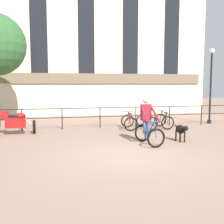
% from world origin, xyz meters
% --- Properties ---
extents(ground_plane, '(60.00, 60.00, 0.00)m').
position_xyz_m(ground_plane, '(0.00, 0.00, 0.00)').
color(ground_plane, '#8E7060').
extents(canal_railing, '(15.05, 0.05, 1.05)m').
position_xyz_m(canal_railing, '(-0.00, 5.20, 0.71)').
color(canal_railing, black).
rests_on(canal_railing, ground_plane).
extents(building_facade, '(18.00, 0.72, 10.21)m').
position_xyz_m(building_facade, '(0.00, 10.99, 5.08)').
color(building_facade, beige).
rests_on(building_facade, ground_plane).
extents(cyclist_with_bike, '(0.78, 1.23, 1.70)m').
position_xyz_m(cyclist_with_bike, '(1.13, 1.40, 0.76)').
color(cyclist_with_bike, black).
rests_on(cyclist_with_bike, ground_plane).
extents(dog, '(0.32, 0.89, 0.66)m').
position_xyz_m(dog, '(2.49, 1.40, 0.47)').
color(dog, black).
rests_on(dog, ground_plane).
extents(parked_motorcycle, '(1.71, 0.76, 1.35)m').
position_xyz_m(parked_motorcycle, '(-3.91, 4.27, 0.56)').
color(parked_motorcycle, black).
rests_on(parked_motorcycle, ground_plane).
extents(parked_bicycle_near_lamp, '(0.79, 1.18, 0.86)m').
position_xyz_m(parked_bicycle_near_lamp, '(1.32, 4.54, 0.36)').
color(parked_bicycle_near_lamp, black).
rests_on(parked_bicycle_near_lamp, ground_plane).
extents(parked_bicycle_mid_left, '(0.78, 1.18, 0.86)m').
position_xyz_m(parked_bicycle_mid_left, '(2.24, 4.54, 0.36)').
color(parked_bicycle_mid_left, black).
rests_on(parked_bicycle_mid_left, ground_plane).
extents(parked_bicycle_mid_right, '(0.71, 1.14, 0.86)m').
position_xyz_m(parked_bicycle_mid_right, '(3.14, 4.54, 0.36)').
color(parked_bicycle_mid_right, black).
rests_on(parked_bicycle_mid_right, ground_plane).
extents(street_lamp, '(0.28, 0.28, 4.15)m').
position_xyz_m(street_lamp, '(6.27, 5.43, 2.34)').
color(street_lamp, black).
rests_on(street_lamp, ground_plane).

